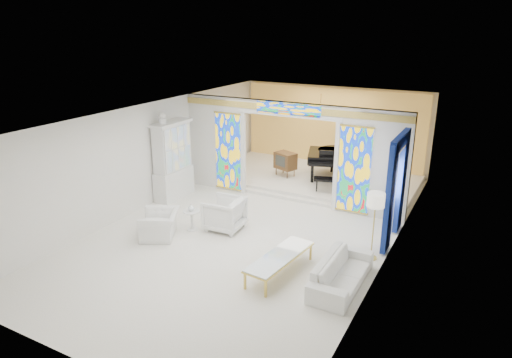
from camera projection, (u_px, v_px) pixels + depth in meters
The scene contains 24 objects.
floor at pixel (257, 224), 12.28m from camera, with size 12.00×12.00×0.00m, color white.
ceiling at pixel (257, 114), 11.32m from camera, with size 7.00×12.00×0.02m, color white.
wall_back at pixel (333, 127), 16.81m from camera, with size 7.00×0.02×3.00m, color silver.
wall_front at pixel (68, 280), 6.79m from camera, with size 7.00×0.02×3.00m, color silver.
wall_left at pixel (152, 154), 13.36m from camera, with size 0.02×12.00×3.00m, color silver.
wall_right at pixel (394, 193), 10.24m from camera, with size 0.02×12.00×3.00m, color silver.
partition_wall at pixel (289, 148), 13.42m from camera, with size 7.00×0.22×3.00m.
stained_glass_left at pixel (228, 152), 14.35m from camera, with size 0.90×0.04×2.40m, color gold.
stained_glass_right at pixel (354, 170), 12.54m from camera, with size 0.90×0.04×2.40m, color gold.
stained_glass_transom at pixel (288, 109), 12.95m from camera, with size 2.00×0.04×0.34m, color gold.
alcove_platform at pixel (313, 178), 15.68m from camera, with size 6.80×3.80×0.18m, color white.
gold_curtain_back at pixel (332, 128), 16.71m from camera, with size 6.70×0.10×2.90m, color gold.
chandelier at pixel (320, 108), 14.71m from camera, with size 0.48×0.48×0.30m, color gold.
blue_drapes at pixel (397, 181), 10.84m from camera, with size 0.14×1.85×2.65m.
china_cabinet at pixel (173, 161), 13.84m from camera, with size 0.56×1.46×2.72m.
armchair_left at pixel (160, 224), 11.46m from camera, with size 1.02×0.89×0.66m, color white.
armchair_right at pixel (224, 214), 11.86m from camera, with size 0.91×0.94×0.86m, color silver.
sofa at pixel (342, 272), 9.31m from camera, with size 2.05×0.80×0.60m, color silver.
side_table at pixel (192, 217), 11.82m from camera, with size 0.48×0.48×0.54m.
vase at pixel (191, 207), 11.73m from camera, with size 0.17×0.17×0.18m, color silver.
coffee_table at pixel (280, 257), 9.71m from camera, with size 0.84×2.03×0.44m.
floor_lamp at pixel (376, 203), 10.05m from camera, with size 0.51×0.51×1.60m.
grand_piano at pixel (333, 156), 15.36m from camera, with size 1.94×2.95×1.06m.
tv_console at pixel (285, 161), 15.48m from camera, with size 0.82×0.69×0.81m.
Camera 1 is at (5.26, -9.93, 5.10)m, focal length 32.00 mm.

